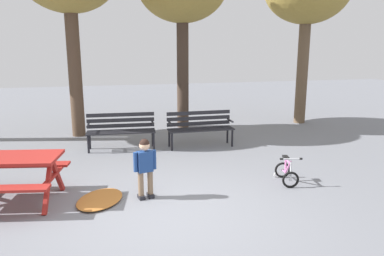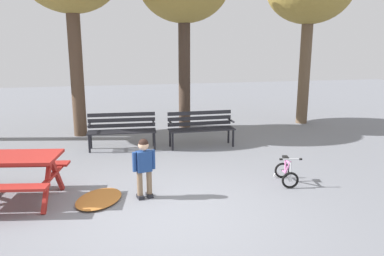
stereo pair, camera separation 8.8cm
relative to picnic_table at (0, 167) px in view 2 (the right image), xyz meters
The scene contains 7 objects.
ground 2.70m from the picnic_table, 22.23° to the right, with size 36.00×36.00×0.00m, color slate.
picnic_table is the anchor object (origin of this frame).
park_bench_far_left 3.40m from the picnic_table, 54.20° to the left, with size 1.63×0.56×0.85m.
park_bench_left 4.66m from the picnic_table, 33.49° to the left, with size 1.60×0.46×0.85m.
child_standing 2.24m from the picnic_table, ahead, with size 0.37×0.21×1.00m.
kids_bicycle 4.80m from the picnic_table, ahead, with size 0.45×0.61×0.54m.
leaf_pile 1.61m from the picnic_table, 11.19° to the right, with size 0.94×0.66×0.07m, color #B26B2D.
Camera 2 is at (-0.73, -5.13, 2.48)m, focal length 35.14 mm.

